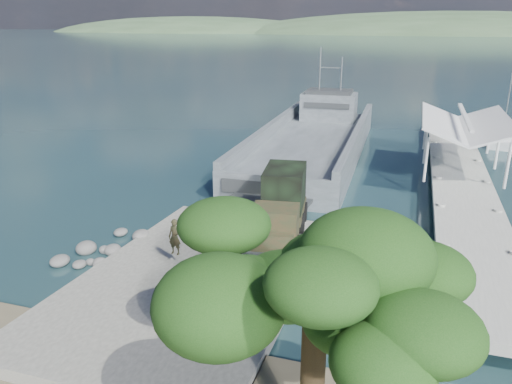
# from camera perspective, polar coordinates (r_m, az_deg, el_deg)

# --- Properties ---
(ground) EXTENTS (1400.00, 1400.00, 0.00)m
(ground) POSITION_cam_1_polar(r_m,az_deg,el_deg) (25.60, -5.83, -9.00)
(ground) COLOR #1B3541
(ground) RESTS_ON ground
(boat_ramp) EXTENTS (10.00, 18.00, 0.50)m
(boat_ramp) POSITION_cam_1_polar(r_m,az_deg,el_deg) (24.68, -6.77, -9.51)
(boat_ramp) COLOR #65645C
(boat_ramp) RESTS_ON ground
(shoreline_rocks) EXTENTS (3.20, 5.60, 0.90)m
(shoreline_rocks) POSITION_cam_1_polar(r_m,az_deg,el_deg) (28.80, -16.91, -6.47)
(shoreline_rocks) COLOR #545452
(shoreline_rocks) RESTS_ON ground
(distant_headlands) EXTENTS (1000.00, 240.00, 48.00)m
(distant_headlands) POSITION_cam_1_polar(r_m,az_deg,el_deg) (582.22, 22.58, 16.34)
(distant_headlands) COLOR #375032
(distant_headlands) RESTS_ON ground
(pier) EXTENTS (6.40, 44.00, 6.10)m
(pier) POSITION_cam_1_polar(r_m,az_deg,el_deg) (40.94, 22.28, 2.84)
(pier) COLOR #999A90
(pier) RESTS_ON ground
(landing_craft) EXTENTS (9.38, 34.41, 10.16)m
(landing_craft) POSITION_cam_1_polar(r_m,az_deg,el_deg) (46.98, 6.44, 5.10)
(landing_craft) COLOR #474E54
(landing_craft) RESTS_ON ground
(military_truck) EXTENTS (3.37, 7.91, 3.55)m
(military_truck) POSITION_cam_1_polar(r_m,az_deg,el_deg) (27.72, 2.93, -1.54)
(military_truck) COLOR black
(military_truck) RESTS_ON boat_ramp
(soldier) EXTENTS (0.70, 0.48, 1.84)m
(soldier) POSITION_cam_1_polar(r_m,az_deg,el_deg) (25.32, -9.21, -5.90)
(soldier) COLOR #23331C
(soldier) RESTS_ON boat_ramp
(sailboat_near) EXTENTS (3.09, 6.49, 7.61)m
(sailboat_near) POSITION_cam_1_polar(r_m,az_deg,el_deg) (57.05, 26.25, 5.28)
(sailboat_near) COLOR white
(sailboat_near) RESTS_ON ground
(sailboat_far) EXTENTS (2.85, 5.88, 6.89)m
(sailboat_far) POSITION_cam_1_polar(r_m,az_deg,el_deg) (60.43, 27.08, 5.79)
(sailboat_far) COLOR white
(sailboat_far) RESTS_ON ground
(overhang_tree) EXTENTS (7.97, 7.34, 7.23)m
(overhang_tree) POSITION_cam_1_polar(r_m,az_deg,el_deg) (12.69, 4.94, -10.10)
(overhang_tree) COLOR #2F2013
(overhang_tree) RESTS_ON ground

